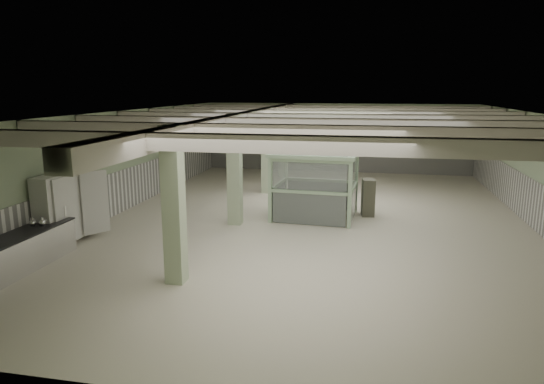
# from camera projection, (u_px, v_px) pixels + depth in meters

# --- Properties ---
(floor) EXTENTS (20.00, 20.00, 0.00)m
(floor) POSITION_uv_depth(u_px,v_px,m) (314.00, 220.00, 16.48)
(floor) COLOR beige
(floor) RESTS_ON ground
(ceiling) EXTENTS (14.00, 20.00, 0.02)m
(ceiling) POSITION_uv_depth(u_px,v_px,m) (316.00, 113.00, 15.73)
(ceiling) COLOR silver
(ceiling) RESTS_ON wall_back
(wall_back) EXTENTS (14.00, 0.02, 3.60)m
(wall_back) POSITION_uv_depth(u_px,v_px,m) (337.00, 138.00, 25.69)
(wall_back) COLOR #A0B08D
(wall_back) RESTS_ON floor
(wall_front) EXTENTS (14.00, 0.02, 3.60)m
(wall_front) POSITION_uv_depth(u_px,v_px,m) (231.00, 284.00, 6.53)
(wall_front) COLOR #A0B08D
(wall_front) RESTS_ON floor
(wall_left) EXTENTS (0.02, 20.00, 3.60)m
(wall_left) POSITION_uv_depth(u_px,v_px,m) (122.00, 161.00, 17.47)
(wall_left) COLOR #A0B08D
(wall_left) RESTS_ON floor
(wall_right) EXTENTS (0.02, 20.00, 3.60)m
(wall_right) POSITION_uv_depth(u_px,v_px,m) (544.00, 175.00, 14.74)
(wall_right) COLOR #A0B08D
(wall_right) RESTS_ON floor
(wainscot_left) EXTENTS (0.05, 19.90, 1.50)m
(wainscot_left) POSITION_uv_depth(u_px,v_px,m) (125.00, 190.00, 17.68)
(wainscot_left) COLOR white
(wainscot_left) RESTS_ON floor
(wainscot_right) EXTENTS (0.05, 19.90, 1.50)m
(wainscot_right) POSITION_uv_depth(u_px,v_px,m) (539.00, 208.00, 14.97)
(wainscot_right) COLOR white
(wainscot_right) RESTS_ON floor
(wainscot_back) EXTENTS (13.90, 0.05, 1.50)m
(wainscot_back) POSITION_uv_depth(u_px,v_px,m) (336.00, 158.00, 25.88)
(wainscot_back) COLOR white
(wainscot_back) RESTS_ON floor
(girder) EXTENTS (0.45, 19.90, 0.40)m
(girder) POSITION_uv_depth(u_px,v_px,m) (242.00, 119.00, 16.26)
(girder) COLOR beige
(girder) RESTS_ON ceiling
(beam_a) EXTENTS (13.90, 0.35, 0.32)m
(beam_a) POSITION_uv_depth(u_px,v_px,m) (269.00, 144.00, 8.58)
(beam_a) COLOR beige
(beam_a) RESTS_ON ceiling
(beam_b) EXTENTS (13.90, 0.35, 0.32)m
(beam_b) POSITION_uv_depth(u_px,v_px,m) (292.00, 132.00, 10.98)
(beam_b) COLOR beige
(beam_b) RESTS_ON ceiling
(beam_c) EXTENTS (13.90, 0.35, 0.32)m
(beam_c) POSITION_uv_depth(u_px,v_px,m) (306.00, 124.00, 13.37)
(beam_c) COLOR beige
(beam_c) RESTS_ON ceiling
(beam_d) EXTENTS (13.90, 0.35, 0.32)m
(beam_d) POSITION_uv_depth(u_px,v_px,m) (316.00, 118.00, 15.77)
(beam_d) COLOR beige
(beam_d) RESTS_ON ceiling
(beam_e) EXTENTS (13.90, 0.35, 0.32)m
(beam_e) POSITION_uv_depth(u_px,v_px,m) (324.00, 114.00, 18.16)
(beam_e) COLOR beige
(beam_e) RESTS_ON ceiling
(beam_f) EXTENTS (13.90, 0.35, 0.32)m
(beam_f) POSITION_uv_depth(u_px,v_px,m) (329.00, 111.00, 20.56)
(beam_f) COLOR beige
(beam_f) RESTS_ON ceiling
(beam_g) EXTENTS (13.90, 0.35, 0.32)m
(beam_g) POSITION_uv_depth(u_px,v_px,m) (334.00, 109.00, 22.95)
(beam_g) COLOR beige
(beam_g) RESTS_ON ceiling
(column_a) EXTENTS (0.42, 0.42, 3.60)m
(column_a) POSITION_uv_depth(u_px,v_px,m) (174.00, 206.00, 10.84)
(column_a) COLOR #B4C8A1
(column_a) RESTS_ON floor
(column_b) EXTENTS (0.42, 0.42, 3.60)m
(column_b) POSITION_uv_depth(u_px,v_px,m) (235.00, 170.00, 15.63)
(column_b) COLOR #B4C8A1
(column_b) RESTS_ON floor
(column_c) EXTENTS (0.42, 0.42, 3.60)m
(column_c) POSITION_uv_depth(u_px,v_px,m) (267.00, 151.00, 20.43)
(column_c) COLOR #B4C8A1
(column_c) RESTS_ON floor
(column_d) EXTENTS (0.42, 0.42, 3.60)m
(column_d) POSITION_uv_depth(u_px,v_px,m) (284.00, 141.00, 24.26)
(column_d) COLOR #B4C8A1
(column_d) RESTS_ON floor
(pendant_front) EXTENTS (0.44, 0.44, 0.22)m
(pendant_front) POSITION_uv_depth(u_px,v_px,m) (313.00, 148.00, 10.96)
(pendant_front) COLOR #2A382C
(pendant_front) RESTS_ON ceiling
(pendant_mid) EXTENTS (0.44, 0.44, 0.22)m
(pendant_mid) POSITION_uv_depth(u_px,v_px,m) (333.00, 129.00, 16.23)
(pendant_mid) COLOR #2A382C
(pendant_mid) RESTS_ON ceiling
(pendant_back) EXTENTS (0.44, 0.44, 0.22)m
(pendant_back) POSITION_uv_depth(u_px,v_px,m) (342.00, 120.00, 21.02)
(pendant_back) COLOR #2A382C
(pendant_back) RESTS_ON ceiling
(pitcher_near) EXTENTS (0.22, 0.24, 0.25)m
(pitcher_near) POSITION_uv_depth(u_px,v_px,m) (32.00, 222.00, 12.41)
(pitcher_near) COLOR silver
(pitcher_near) RESTS_ON prep_counter
(pitcher_far) EXTENTS (0.22, 0.24, 0.25)m
(pitcher_far) POSITION_uv_depth(u_px,v_px,m) (42.00, 222.00, 12.41)
(pitcher_far) COLOR silver
(pitcher_far) RESTS_ON prep_counter
(walkin_cooler) EXTENTS (0.94, 2.15, 1.97)m
(walkin_cooler) POSITION_uv_depth(u_px,v_px,m) (66.00, 211.00, 13.74)
(walkin_cooler) COLOR silver
(walkin_cooler) RESTS_ON floor
(guard_booth) EXTENTS (2.99, 2.58, 2.39)m
(guard_booth) POSITION_uv_depth(u_px,v_px,m) (315.00, 172.00, 16.50)
(guard_booth) COLOR #A5C69E
(guard_booth) RESTS_ON floor
(filing_cabinet) EXTENTS (0.49, 0.65, 1.29)m
(filing_cabinet) POSITION_uv_depth(u_px,v_px,m) (368.00, 197.00, 16.92)
(filing_cabinet) COLOR #565547
(filing_cabinet) RESTS_ON floor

